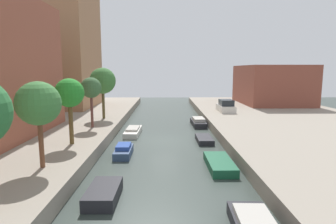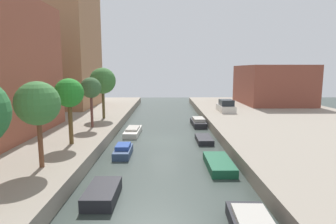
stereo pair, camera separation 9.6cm
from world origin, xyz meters
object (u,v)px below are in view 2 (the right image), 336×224
object	(u,v)px
apartment_tower_far	(59,37)
low_block_right	(272,85)
street_tree_3	(91,88)
moored_boat_right_2	(219,164)
parked_car	(226,107)
moored_boat_left_2	(123,151)
street_tree_1	(38,104)
moored_boat_right_4	(198,122)
moored_boat_left_3	(133,131)
moored_boat_right_3	(204,139)
moored_boat_left_1	(102,193)
street_tree_2	(69,94)
street_tree_4	(103,81)

from	to	relation	value
apartment_tower_far	low_block_right	distance (m)	34.94
street_tree_3	moored_boat_right_2	size ratio (longest dim) A/B	1.20
parked_car	moored_boat_left_2	distance (m)	20.10
low_block_right	moored_boat_left_2	distance (m)	33.72
street_tree_1	moored_boat_right_4	bearing A→B (deg)	56.94
street_tree_1	moored_boat_left_2	size ratio (longest dim) A/B	1.63
apartment_tower_far	moored_boat_right_2	bearing A→B (deg)	-52.26
low_block_right	street_tree_3	size ratio (longest dim) A/B	2.60
moored_boat_left_3	moored_boat_right_3	distance (m)	7.65
moored_boat_left_2	moored_boat_right_3	world-z (taller)	moored_boat_left_2
street_tree_3	moored_boat_right_4	xyz separation A→B (m)	(11.16, 5.69, -4.44)
moored_boat_left_2	moored_boat_right_4	bearing A→B (deg)	58.21
moored_boat_right_3	low_block_right	bearing A→B (deg)	56.70
street_tree_1	moored_boat_left_3	bearing A→B (deg)	73.16
moored_boat_left_2	moored_boat_right_3	xyz separation A→B (m)	(6.89, 4.06, -0.13)
street_tree_1	moored_boat_right_4	xyz separation A→B (m)	(11.16, 17.15, -4.30)
street_tree_1	moored_boat_right_3	xyz separation A→B (m)	(10.80, 9.50, -4.48)
parked_car	moored_boat_left_1	xyz separation A→B (m)	(-11.47, -23.96, -1.36)
street_tree_3	apartment_tower_far	bearing A→B (deg)	118.17
moored_boat_left_2	street_tree_3	bearing A→B (deg)	123.02
street_tree_1	moored_boat_left_3	size ratio (longest dim) A/B	1.10
apartment_tower_far	moored_boat_right_3	bearing A→B (deg)	-43.26
street_tree_2	parked_car	bearing A→B (deg)	47.11
street_tree_3	street_tree_4	world-z (taller)	street_tree_4
apartment_tower_far	parked_car	xyz separation A→B (m)	(24.29, -6.13, -9.79)
moored_boat_left_3	street_tree_3	bearing A→B (deg)	-161.98
street_tree_2	moored_boat_right_2	bearing A→B (deg)	-14.05
street_tree_2	street_tree_3	xyz separation A→B (m)	(-0.00, 6.22, 0.01)
street_tree_3	street_tree_1	bearing A→B (deg)	-90.00
street_tree_2	moored_boat_right_3	distance (m)	12.49
moored_boat_left_1	moored_boat_right_2	distance (m)	8.31
street_tree_3	moored_boat_left_2	distance (m)	8.46
moored_boat_left_3	moored_boat_right_2	distance (m)	12.37
moored_boat_left_1	moored_boat_right_2	world-z (taller)	moored_boat_left_1
moored_boat_right_3	moored_boat_right_4	bearing A→B (deg)	87.25
moored_boat_left_2	street_tree_4	bearing A→B (deg)	109.10
moored_boat_left_3	moored_boat_right_3	bearing A→B (deg)	-24.78
moored_boat_left_3	moored_boat_right_4	distance (m)	8.56
apartment_tower_far	moored_boat_left_3	size ratio (longest dim) A/B	4.62
street_tree_4	moored_boat_left_1	bearing A→B (deg)	-78.12
street_tree_2	moored_boat_right_3	world-z (taller)	street_tree_2
moored_boat_left_2	moored_boat_right_2	bearing A→B (deg)	-22.79
moored_boat_right_3	moored_boat_left_2	bearing A→B (deg)	-149.50
street_tree_3	moored_boat_left_3	bearing A→B (deg)	18.02
parked_car	moored_boat_left_2	xyz separation A→B (m)	(-11.53, -16.41, -1.32)
moored_boat_left_1	moored_boat_right_3	xyz separation A→B (m)	(6.83, 11.61, -0.09)
street_tree_1	moored_boat_left_1	xyz separation A→B (m)	(3.96, -2.10, -4.39)
street_tree_1	street_tree_3	world-z (taller)	street_tree_1
street_tree_1	moored_boat_left_3	distance (m)	13.99
street_tree_2	moored_boat_right_4	bearing A→B (deg)	46.85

